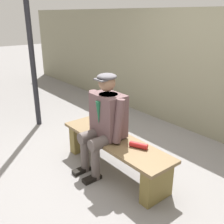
{
  "coord_description": "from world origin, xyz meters",
  "views": [
    {
      "loc": [
        -2.27,
        1.88,
        1.94
      ],
      "look_at": [
        0.05,
        0.0,
        0.81
      ],
      "focal_mm": 41.84,
      "sensor_mm": 36.0,
      "label": 1
    }
  ],
  "objects_px": {
    "bench": "(114,150)",
    "lamp_post": "(28,19)",
    "rolled_magazine": "(139,145)",
    "seated_man": "(105,120)"
  },
  "relations": [
    {
      "from": "bench",
      "to": "lamp_post",
      "type": "xyz_separation_m",
      "value": [
        2.08,
        0.11,
        1.54
      ]
    },
    {
      "from": "bench",
      "to": "lamp_post",
      "type": "bearing_deg",
      "value": 3.14
    },
    {
      "from": "bench",
      "to": "rolled_magazine",
      "type": "distance_m",
      "value": 0.41
    },
    {
      "from": "lamp_post",
      "to": "bench",
      "type": "bearing_deg",
      "value": -176.86
    },
    {
      "from": "bench",
      "to": "rolled_magazine",
      "type": "height_order",
      "value": "rolled_magazine"
    },
    {
      "from": "seated_man",
      "to": "lamp_post",
      "type": "distance_m",
      "value": 2.27
    },
    {
      "from": "seated_man",
      "to": "rolled_magazine",
      "type": "relative_size",
      "value": 5.88
    },
    {
      "from": "rolled_magazine",
      "to": "lamp_post",
      "type": "height_order",
      "value": "lamp_post"
    },
    {
      "from": "bench",
      "to": "lamp_post",
      "type": "relative_size",
      "value": 0.55
    },
    {
      "from": "rolled_magazine",
      "to": "bench",
      "type": "bearing_deg",
      "value": 11.79
    }
  ]
}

